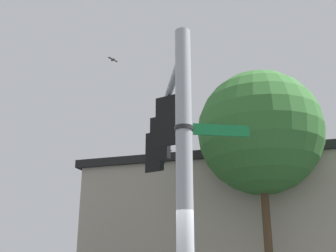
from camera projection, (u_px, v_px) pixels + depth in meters
signal_pole at (184, 180)px, 7.42m from camera, size 0.31×0.31×6.09m
mast_arm at (165, 104)px, 10.81m from camera, size 3.59×4.35×0.16m
traffic_light_nearest_pole at (170, 123)px, 9.83m from camera, size 0.54×0.49×1.31m
traffic_light_mid_inner at (162, 140)px, 11.14m from camera, size 0.54×0.49×1.31m
traffic_light_mid_outer at (157, 153)px, 12.46m from camera, size 0.54×0.49×1.31m
street_name_sign at (200, 129)px, 7.77m from camera, size 1.17×0.99×0.22m
bird_flying at (113, 60)px, 13.09m from camera, size 0.20×0.34×0.07m
storefront_building at (251, 236)px, 16.45m from camera, size 13.46×10.34×5.42m
tree_by_storefront at (260, 133)px, 13.24m from camera, size 3.98×3.98×7.64m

